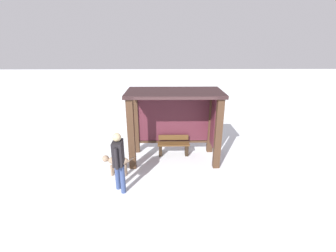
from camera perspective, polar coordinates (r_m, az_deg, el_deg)
name	(u,v)px	position (r m, az deg, el deg)	size (l,w,h in m)	color
ground_plane	(174,159)	(8.51, 1.46, -8.17)	(60.00, 60.00, 0.00)	silver
bus_shelter	(177,112)	(8.00, 2.18, 3.46)	(3.21, 1.59, 2.53)	#422B1C
bench_left_inside	(174,146)	(8.65, 1.40, -5.02)	(1.19, 0.35, 0.75)	brown
person_walking	(118,158)	(6.46, -12.31, -7.79)	(0.32, 0.64, 1.79)	black
dog	(117,161)	(7.50, -12.77, -8.63)	(1.03, 0.32, 0.68)	#92765F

